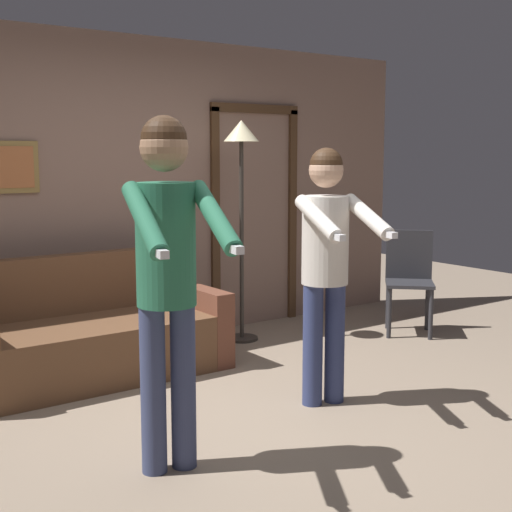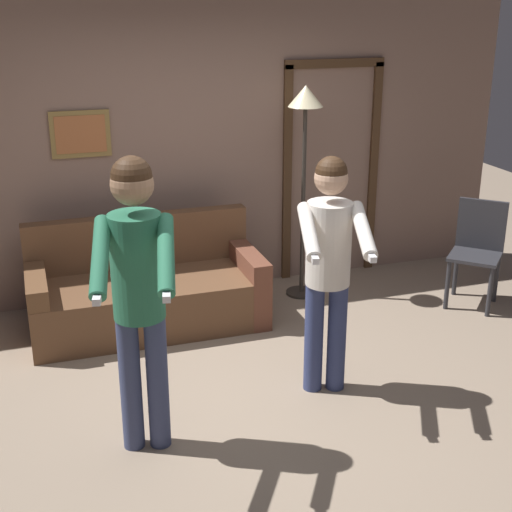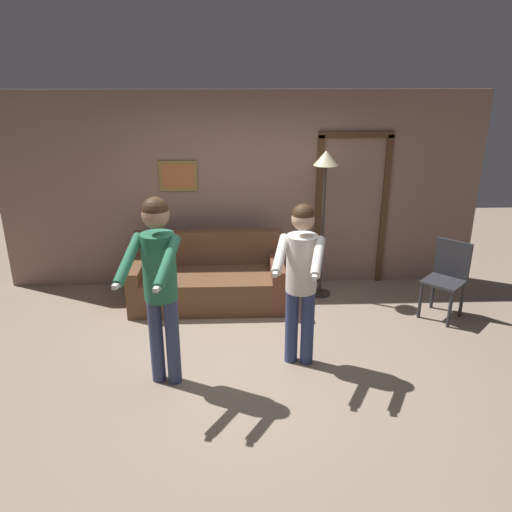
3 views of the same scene
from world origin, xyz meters
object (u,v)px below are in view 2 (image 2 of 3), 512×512
Objects in this scene: couch at (147,293)px; person_standing_left at (138,279)px; person_standing_right at (329,256)px; dining_chair_distant at (477,247)px; torchiere_lamp at (305,127)px.

person_standing_left is (-0.32, -1.75, 0.83)m from couch.
couch is 1.91m from person_standing_right.
couch is at bearing 170.83° from dining_chair_distant.
torchiere_lamp is at bearing 154.97° from dining_chair_distant.
person_standing_right is at bearing -56.07° from couch.
person_standing_left is at bearing -100.42° from couch.
torchiere_lamp is 1.86m from dining_chair_distant.
torchiere_lamp reaches higher than dining_chair_distant.
torchiere_lamp is 1.05× the size of person_standing_left.
torchiere_lamp is 1.81m from person_standing_right.
person_standing_left reaches higher than dining_chair_distant.
person_standing_right reaches higher than dining_chair_distant.
person_standing_left is 3.50m from dining_chair_distant.
torchiere_lamp is 2.68m from person_standing_left.
couch is 1.05× the size of person_standing_left.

